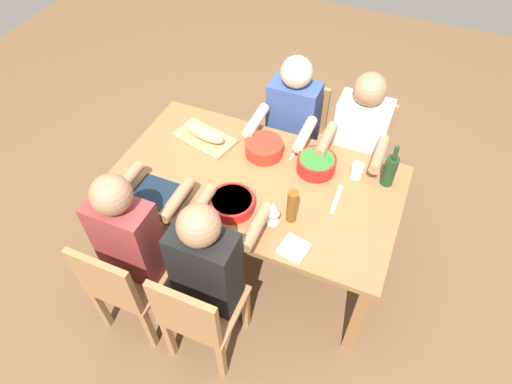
% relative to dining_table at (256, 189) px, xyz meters
% --- Properties ---
extents(ground_plane, '(8.00, 8.00, 0.00)m').
position_rel_dining_table_xyz_m(ground_plane, '(0.00, 0.00, -0.66)').
color(ground_plane, brown).
extents(dining_table, '(1.74, 0.98, 0.74)m').
position_rel_dining_table_xyz_m(dining_table, '(0.00, 0.00, 0.00)').
color(dining_table, olive).
rests_on(dining_table, ground_plane).
extents(chair_near_center, '(0.40, 0.40, 0.85)m').
position_rel_dining_table_xyz_m(chair_near_center, '(0.00, -0.81, -0.18)').
color(chair_near_center, '#9E7044').
rests_on(chair_near_center, ground_plane).
extents(diner_near_center, '(0.41, 0.53, 1.20)m').
position_rel_dining_table_xyz_m(diner_near_center, '(0.00, -0.63, 0.04)').
color(diner_near_center, '#2D2D38').
rests_on(diner_near_center, ground_plane).
extents(chair_near_left, '(0.40, 0.40, 0.85)m').
position_rel_dining_table_xyz_m(chair_near_left, '(-0.48, -0.81, -0.18)').
color(chair_near_left, '#9E7044').
rests_on(chair_near_left, ground_plane).
extents(diner_near_left, '(0.41, 0.53, 1.20)m').
position_rel_dining_table_xyz_m(diner_near_left, '(-0.48, -0.63, 0.04)').
color(diner_near_left, '#2D2D38').
rests_on(diner_near_left, ground_plane).
extents(chair_far_center, '(0.40, 0.40, 0.85)m').
position_rel_dining_table_xyz_m(chair_far_center, '(0.00, 0.81, -0.18)').
color(chair_far_center, '#9E7044').
rests_on(chair_far_center, ground_plane).
extents(diner_far_center, '(0.41, 0.53, 1.20)m').
position_rel_dining_table_xyz_m(diner_far_center, '(-0.00, 0.63, 0.04)').
color(diner_far_center, '#2D2D38').
rests_on(diner_far_center, ground_plane).
extents(chair_far_right, '(0.40, 0.40, 0.85)m').
position_rel_dining_table_xyz_m(chair_far_right, '(0.48, 0.81, -0.18)').
color(chair_far_right, '#9E7044').
rests_on(chair_far_right, ground_plane).
extents(diner_far_right, '(0.41, 0.53, 1.20)m').
position_rel_dining_table_xyz_m(diner_far_right, '(0.48, 0.63, 0.04)').
color(diner_far_right, '#2D2D38').
rests_on(diner_far_right, ground_plane).
extents(serving_bowl_salad, '(0.26, 0.26, 0.07)m').
position_rel_dining_table_xyz_m(serving_bowl_salad, '(-0.04, -0.25, 0.12)').
color(serving_bowl_salad, red).
rests_on(serving_bowl_salad, dining_table).
extents(serving_bowl_pasta, '(0.24, 0.24, 0.10)m').
position_rel_dining_table_xyz_m(serving_bowl_pasta, '(-0.04, 0.23, 0.14)').
color(serving_bowl_pasta, red).
rests_on(serving_bowl_pasta, dining_table).
extents(serving_bowl_greens, '(0.24, 0.24, 0.10)m').
position_rel_dining_table_xyz_m(serving_bowl_greens, '(0.31, 0.22, 0.14)').
color(serving_bowl_greens, red).
rests_on(serving_bowl_greens, dining_table).
extents(cutting_board, '(0.44, 0.31, 0.02)m').
position_rel_dining_table_xyz_m(cutting_board, '(-0.46, 0.21, 0.09)').
color(cutting_board, tan).
rests_on(cutting_board, dining_table).
extents(bread_loaf, '(0.34, 0.18, 0.09)m').
position_rel_dining_table_xyz_m(bread_loaf, '(-0.46, 0.21, 0.15)').
color(bread_loaf, tan).
rests_on(bread_loaf, cutting_board).
extents(wine_bottle, '(0.08, 0.08, 0.29)m').
position_rel_dining_table_xyz_m(wine_bottle, '(0.73, 0.29, 0.19)').
color(wine_bottle, '#193819').
rests_on(wine_bottle, dining_table).
extents(beer_bottle, '(0.06, 0.06, 0.22)m').
position_rel_dining_table_xyz_m(beer_bottle, '(0.30, -0.20, 0.19)').
color(beer_bottle, brown).
rests_on(beer_bottle, dining_table).
extents(wine_glass, '(0.08, 0.08, 0.17)m').
position_rel_dining_table_xyz_m(wine_glass, '(0.21, -0.26, 0.20)').
color(wine_glass, silver).
rests_on(wine_glass, dining_table).
extents(placemat_near_left, '(0.32, 0.23, 0.01)m').
position_rel_dining_table_xyz_m(placemat_near_left, '(-0.48, -0.33, 0.09)').
color(placemat_near_left, '#142333').
rests_on(placemat_near_left, dining_table).
extents(fork_far_center, '(0.04, 0.17, 0.01)m').
position_rel_dining_table_xyz_m(fork_far_center, '(0.14, 0.33, 0.09)').
color(fork_far_center, silver).
rests_on(fork_far_center, dining_table).
extents(cup_far_right, '(0.08, 0.08, 0.10)m').
position_rel_dining_table_xyz_m(cup_far_right, '(0.55, 0.27, 0.13)').
color(cup_far_right, white).
rests_on(cup_far_right, dining_table).
extents(carving_knife, '(0.03, 0.23, 0.01)m').
position_rel_dining_table_xyz_m(carving_knife, '(0.50, 0.04, 0.09)').
color(carving_knife, silver).
rests_on(carving_knife, dining_table).
extents(napkin_stack, '(0.16, 0.16, 0.02)m').
position_rel_dining_table_xyz_m(napkin_stack, '(0.38, -0.39, 0.09)').
color(napkin_stack, white).
rests_on(napkin_stack, dining_table).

